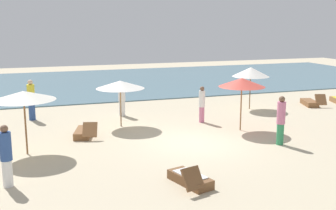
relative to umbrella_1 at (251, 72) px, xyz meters
name	(u,v)px	position (x,y,z in m)	size (l,w,h in m)	color
ground_plane	(195,143)	(-5.23, -5.01, -1.99)	(60.00, 60.00, 0.00)	beige
ocean_water	(111,82)	(-5.23, 11.99, -1.96)	(48.00, 16.00, 0.06)	slate
umbrella_1	(251,72)	(0.00, 0.00, 0.00)	(1.96, 1.96, 2.25)	brown
umbrella_2	(120,85)	(-7.39, -1.55, -0.10)	(2.15, 2.15, 2.07)	olive
umbrella_3	(242,82)	(-2.63, -3.86, 0.10)	(1.98, 1.98, 2.29)	olive
umbrella_4	(24,96)	(-11.42, -4.40, 0.12)	(2.21, 2.21, 2.28)	brown
lounger_3	(84,132)	(-9.20, -2.71, -1.83)	(1.01, 1.78, 0.69)	brown
lounger_4	(310,102)	(3.68, -0.32, -1.82)	(1.09, 1.77, 0.71)	brown
lounger_6	(190,179)	(-6.98, -8.93, -1.82)	(1.02, 1.75, 0.73)	brown
person_0	(31,100)	(-11.15, 1.02, -1.01)	(0.49, 0.49, 1.94)	#2D4C8C
person_1	(202,104)	(-3.65, -1.99, -1.13)	(0.32, 0.32, 1.69)	#D17299
person_2	(6,156)	(-11.97, -7.37, -1.07)	(0.40, 0.40, 1.82)	white
person_3	(281,120)	(-2.23, -6.27, -1.03)	(0.45, 0.45, 1.89)	#338C59
person_5	(122,98)	(-6.87, 0.55, -1.12)	(0.38, 0.38, 1.75)	white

